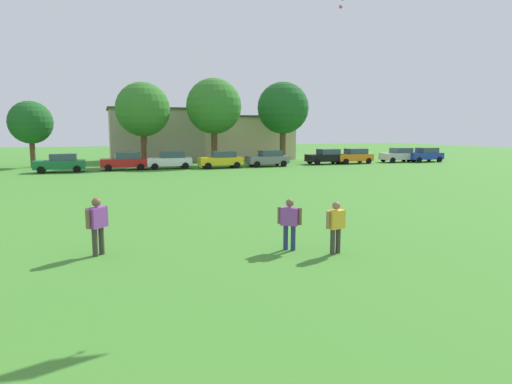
% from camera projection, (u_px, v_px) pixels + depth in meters
% --- Properties ---
extents(ground_plane, '(160.00, 160.00, 0.00)m').
position_uv_depth(ground_plane, '(131.00, 193.00, 27.15)').
color(ground_plane, '#42842D').
extents(adult_bystander, '(0.67, 0.56, 1.65)m').
position_uv_depth(adult_bystander, '(290.00, 220.00, 14.09)').
color(adult_bystander, navy).
rests_on(adult_bystander, ground).
extents(bystander_near_trees, '(0.65, 0.64, 1.78)m').
position_uv_depth(bystander_near_trees, '(97.00, 221.00, 13.48)').
color(bystander_near_trees, '#3F3833').
rests_on(bystander_near_trees, ground).
extents(bystander_midfield, '(0.75, 0.43, 1.63)m').
position_uv_depth(bystander_midfield, '(336.00, 223.00, 13.69)').
color(bystander_midfield, '#3F3833').
rests_on(bystander_midfield, ground).
extents(parked_car_green_0, '(4.30, 2.02, 1.68)m').
position_uv_depth(parked_car_green_0, '(61.00, 163.00, 39.87)').
color(parked_car_green_0, '#196B38').
rests_on(parked_car_green_0, ground).
extents(parked_car_red_1, '(4.30, 2.02, 1.68)m').
position_uv_depth(parked_car_red_1, '(125.00, 161.00, 42.15)').
color(parked_car_red_1, red).
rests_on(parked_car_red_1, ground).
extents(parked_car_white_2, '(4.30, 2.02, 1.68)m').
position_uv_depth(parked_car_white_2, '(170.00, 160.00, 43.51)').
color(parked_car_white_2, white).
rests_on(parked_car_white_2, ground).
extents(parked_car_yellow_3, '(4.30, 2.02, 1.68)m').
position_uv_depth(parked_car_yellow_3, '(221.00, 159.00, 44.33)').
color(parked_car_yellow_3, yellow).
rests_on(parked_car_yellow_3, ground).
extents(parked_car_gray_4, '(4.30, 2.02, 1.68)m').
position_uv_depth(parked_car_gray_4, '(268.00, 158.00, 46.29)').
color(parked_car_gray_4, slate).
rests_on(parked_car_gray_4, ground).
extents(parked_car_black_5, '(4.30, 2.02, 1.68)m').
position_uv_depth(parked_car_black_5, '(326.00, 156.00, 49.31)').
color(parked_car_black_5, black).
rests_on(parked_car_black_5, ground).
extents(parked_car_orange_6, '(4.30, 2.02, 1.68)m').
position_uv_depth(parked_car_orange_6, '(354.00, 156.00, 50.25)').
color(parked_car_orange_6, orange).
rests_on(parked_car_orange_6, ground).
extents(parked_car_silver_7, '(4.30, 2.02, 1.68)m').
position_uv_depth(parked_car_silver_7, '(399.00, 155.00, 52.38)').
color(parked_car_silver_7, silver).
rests_on(parked_car_silver_7, ground).
extents(parked_car_blue_8, '(4.30, 2.02, 1.68)m').
position_uv_depth(parked_car_blue_8, '(425.00, 155.00, 52.80)').
color(parked_car_blue_8, '#1E38AD').
rests_on(parked_car_blue_8, ground).
extents(tree_left, '(4.28, 4.28, 6.68)m').
position_uv_depth(tree_left, '(31.00, 123.00, 44.58)').
color(tree_left, brown).
rests_on(tree_left, ground).
extents(tree_center, '(5.56, 5.56, 8.66)m').
position_uv_depth(tree_center, '(143.00, 110.00, 45.66)').
color(tree_center, brown).
rests_on(tree_center, ground).
extents(tree_right, '(5.98, 5.98, 9.32)m').
position_uv_depth(tree_right, '(214.00, 106.00, 48.01)').
color(tree_right, brown).
rests_on(tree_right, ground).
extents(tree_far_right, '(5.96, 5.96, 9.29)m').
position_uv_depth(tree_far_right, '(283.00, 108.00, 51.56)').
color(tree_far_right, brown).
rests_on(tree_far_right, ground).
extents(house_left, '(12.81, 6.81, 5.57)m').
position_uv_depth(house_left, '(243.00, 137.00, 58.19)').
color(house_left, beige).
rests_on(house_left, ground).
extents(house_right, '(11.14, 7.26, 6.37)m').
position_uv_depth(house_right, '(156.00, 135.00, 54.43)').
color(house_right, tan).
rests_on(house_right, ground).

